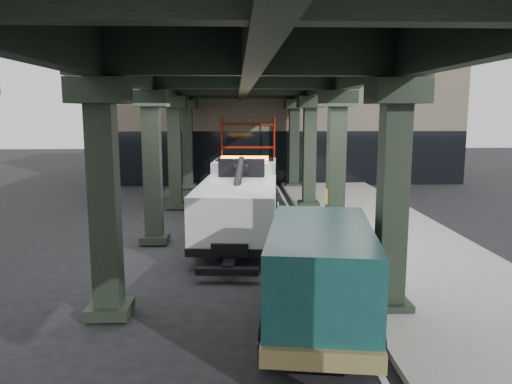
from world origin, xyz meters
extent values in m
plane|color=black|center=(0.00, 0.00, 0.00)|extent=(90.00, 90.00, 0.00)
cube|color=gray|center=(4.50, 2.00, 0.07)|extent=(5.00, 40.00, 0.15)
cube|color=silver|center=(1.70, 2.00, 0.01)|extent=(0.12, 38.00, 0.01)
cube|color=black|center=(2.60, -4.00, 2.50)|extent=(0.55, 0.55, 5.00)
cube|color=black|center=(2.60, -4.00, 4.75)|extent=(1.10, 1.10, 0.50)
cube|color=black|center=(2.60, -4.00, 0.18)|extent=(0.90, 0.90, 0.24)
cube|color=black|center=(2.60, 2.00, 2.50)|extent=(0.55, 0.55, 5.00)
cube|color=black|center=(2.60, 2.00, 4.75)|extent=(1.10, 1.10, 0.50)
cube|color=black|center=(2.60, 2.00, 0.18)|extent=(0.90, 0.90, 0.24)
cube|color=black|center=(2.60, 8.00, 2.50)|extent=(0.55, 0.55, 5.00)
cube|color=black|center=(2.60, 8.00, 4.75)|extent=(1.10, 1.10, 0.50)
cube|color=black|center=(2.60, 8.00, 0.18)|extent=(0.90, 0.90, 0.24)
cube|color=black|center=(2.60, 14.00, 2.50)|extent=(0.55, 0.55, 5.00)
cube|color=black|center=(2.60, 14.00, 4.75)|extent=(1.10, 1.10, 0.50)
cube|color=black|center=(2.60, 14.00, 0.18)|extent=(0.90, 0.90, 0.24)
cube|color=black|center=(-3.40, -4.00, 2.50)|extent=(0.55, 0.55, 5.00)
cube|color=black|center=(-3.40, -4.00, 4.75)|extent=(1.10, 1.10, 0.50)
cube|color=black|center=(-3.40, -4.00, 0.18)|extent=(0.90, 0.90, 0.24)
cube|color=black|center=(-3.40, 2.00, 2.50)|extent=(0.55, 0.55, 5.00)
cube|color=black|center=(-3.40, 2.00, 4.75)|extent=(1.10, 1.10, 0.50)
cube|color=black|center=(-3.40, 2.00, 0.18)|extent=(0.90, 0.90, 0.24)
cube|color=black|center=(-3.40, 8.00, 2.50)|extent=(0.55, 0.55, 5.00)
cube|color=black|center=(-3.40, 8.00, 4.75)|extent=(1.10, 1.10, 0.50)
cube|color=black|center=(-3.40, 8.00, 0.18)|extent=(0.90, 0.90, 0.24)
cube|color=black|center=(-3.40, 14.00, 2.50)|extent=(0.55, 0.55, 5.00)
cube|color=black|center=(-3.40, 14.00, 4.75)|extent=(1.10, 1.10, 0.50)
cube|color=black|center=(-3.40, 14.00, 0.18)|extent=(0.90, 0.90, 0.24)
cube|color=black|center=(2.60, 2.00, 5.55)|extent=(0.35, 32.00, 1.10)
cube|color=black|center=(-3.40, 2.00, 5.55)|extent=(0.35, 32.00, 1.10)
cube|color=black|center=(-0.40, 2.00, 5.55)|extent=(0.35, 32.00, 1.10)
cube|color=black|center=(-0.40, 2.00, 6.25)|extent=(7.40, 32.00, 0.30)
cube|color=#C6B793|center=(2.00, 20.00, 4.00)|extent=(22.00, 10.00, 8.00)
cylinder|color=#B2220E|center=(-1.50, 14.90, 2.00)|extent=(0.08, 0.08, 4.00)
cylinder|color=#B2220E|center=(-1.50, 14.10, 2.00)|extent=(0.08, 0.08, 4.00)
cylinder|color=#B2220E|center=(1.50, 14.90, 2.00)|extent=(0.08, 0.08, 4.00)
cylinder|color=#B2220E|center=(1.50, 14.10, 2.00)|extent=(0.08, 0.08, 4.00)
cylinder|color=#B2220E|center=(0.00, 14.90, 1.00)|extent=(3.00, 0.08, 0.08)
cylinder|color=#B2220E|center=(0.00, 14.90, 2.30)|extent=(3.00, 0.08, 0.08)
cylinder|color=#B2220E|center=(0.00, 14.90, 3.60)|extent=(3.00, 0.08, 0.08)
cube|color=black|center=(-0.56, 2.50, 0.71)|extent=(1.65, 7.62, 0.25)
cube|color=silver|center=(-0.34, 5.06, 1.56)|extent=(2.56, 2.61, 1.81)
cube|color=silver|center=(-0.25, 6.12, 1.06)|extent=(2.42, 0.90, 0.91)
cube|color=black|center=(-0.32, 5.31, 2.07)|extent=(2.32, 1.49, 0.86)
cube|color=silver|center=(-0.66, 1.35, 1.36)|extent=(2.84, 5.23, 1.41)
cube|color=orange|center=(-0.36, 4.86, 2.57)|extent=(1.83, 0.44, 0.16)
cube|color=black|center=(-0.49, 3.35, 2.37)|extent=(1.66, 0.74, 0.60)
cylinder|color=black|center=(-0.64, 1.55, 2.12)|extent=(0.54, 3.53, 1.35)
cube|color=black|center=(-0.88, -1.22, 0.35)|extent=(0.42, 1.43, 0.18)
cube|color=black|center=(-0.94, -1.92, 0.30)|extent=(1.63, 0.39, 0.18)
cylinder|color=black|center=(-1.42, 5.46, 0.55)|extent=(0.45, 1.13, 1.11)
cylinder|color=silver|center=(-1.42, 5.46, 0.55)|extent=(0.44, 0.64, 0.61)
cylinder|color=black|center=(0.79, 5.27, 0.55)|extent=(0.45, 1.13, 1.11)
cylinder|color=silver|center=(0.79, 5.27, 0.55)|extent=(0.44, 0.64, 0.61)
cylinder|color=black|center=(-1.70, 2.14, 0.55)|extent=(0.45, 1.13, 1.11)
cylinder|color=silver|center=(-1.70, 2.14, 0.55)|extent=(0.44, 0.64, 0.61)
cylinder|color=black|center=(0.50, 1.95, 0.55)|extent=(0.45, 1.13, 1.11)
cylinder|color=silver|center=(0.50, 1.95, 0.55)|extent=(0.44, 0.64, 0.61)
cylinder|color=black|center=(-1.82, 0.84, 0.55)|extent=(0.45, 1.13, 1.11)
cylinder|color=silver|center=(-1.82, 0.84, 0.55)|extent=(0.44, 0.64, 0.61)
cylinder|color=black|center=(0.39, 0.65, 0.55)|extent=(0.45, 1.13, 1.11)
cylinder|color=silver|center=(0.39, 0.65, 0.55)|extent=(0.44, 0.64, 0.61)
cube|color=#11403F|center=(1.32, -2.38, 0.88)|extent=(2.02, 1.28, 0.83)
cube|color=#11403F|center=(0.95, -4.89, 1.25)|extent=(2.52, 4.39, 1.80)
cube|color=olive|center=(1.00, -4.52, 0.51)|extent=(2.71, 5.40, 0.32)
cube|color=black|center=(1.26, -2.74, 1.62)|extent=(1.84, 0.65, 0.77)
cube|color=black|center=(0.99, -4.61, 1.71)|extent=(2.43, 3.58, 0.51)
cube|color=silver|center=(1.39, -1.89, 0.51)|extent=(1.84, 0.38, 0.28)
cylinder|color=black|center=(0.39, -2.29, 0.39)|extent=(0.37, 0.81, 0.78)
cylinder|color=silver|center=(0.39, -2.29, 0.39)|extent=(0.35, 0.47, 0.43)
cylinder|color=black|center=(2.22, -2.56, 0.39)|extent=(0.37, 0.81, 0.78)
cylinder|color=silver|center=(2.22, -2.56, 0.39)|extent=(0.35, 0.47, 0.43)
cylinder|color=black|center=(-0.17, -6.13, 0.39)|extent=(0.37, 0.81, 0.78)
cylinder|color=silver|center=(-0.17, -6.13, 0.39)|extent=(0.35, 0.47, 0.43)
cylinder|color=black|center=(1.66, -6.39, 0.39)|extent=(0.37, 0.81, 0.78)
cylinder|color=silver|center=(1.66, -6.39, 0.39)|extent=(0.35, 0.47, 0.43)
camera|label=1|loc=(-0.69, -14.21, 4.35)|focal=35.00mm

